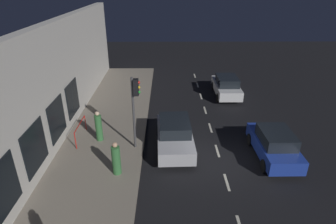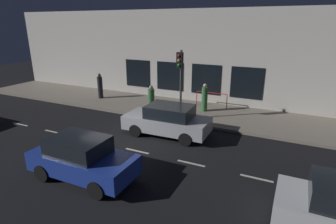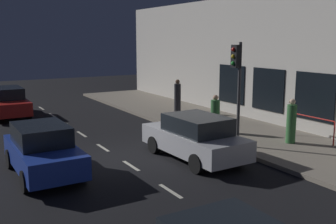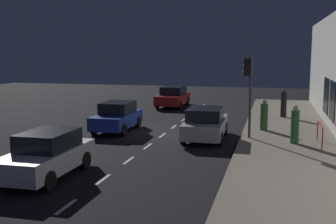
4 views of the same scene
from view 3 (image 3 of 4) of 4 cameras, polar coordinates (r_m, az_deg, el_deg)
The scene contains 12 objects.
ground_plane at distance 14.36m, azimuth -7.05°, elevation -6.63°, with size 60.00×60.00×0.00m, color black.
sidewalk at distance 17.66m, azimuth 11.92°, elevation -3.27°, with size 4.50×32.00×0.15m.
building_facade at distance 19.01m, azimuth 18.03°, elevation 6.94°, with size 0.65×32.00×6.41m.
lane_centre_line at distance 13.49m, azimuth -5.34°, elevation -7.72°, with size 0.12×27.20×0.01m.
traffic_light at distance 15.03m, azimuth 9.94°, elevation 5.61°, with size 0.47×0.32×3.95m.
parked_car_0 at distance 14.03m, azimuth 3.89°, elevation -3.64°, with size 2.04×4.38×1.58m.
parked_car_2 at distance 13.00m, azimuth -17.60°, elevation -5.27°, with size 1.83×3.98×1.58m.
parked_car_3 at distance 23.50m, azimuth -22.23°, elevation 1.36°, with size 1.98×4.53×1.58m.
pedestrian_0 at distance 17.53m, azimuth 6.81°, elevation -0.44°, with size 0.55×0.55×1.65m.
pedestrian_1 at distance 22.16m, azimuth 1.38°, elevation 2.19°, with size 0.48×0.48×1.84m.
pedestrian_2 at distance 16.29m, azimuth 17.35°, elevation -1.47°, with size 0.53×0.53×1.76m.
red_railing at distance 17.02m, azimuth 20.11°, elevation -1.45°, with size 0.05×2.12×0.97m.
Camera 3 is at (-5.37, -12.64, 4.22)m, focal length 42.28 mm.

